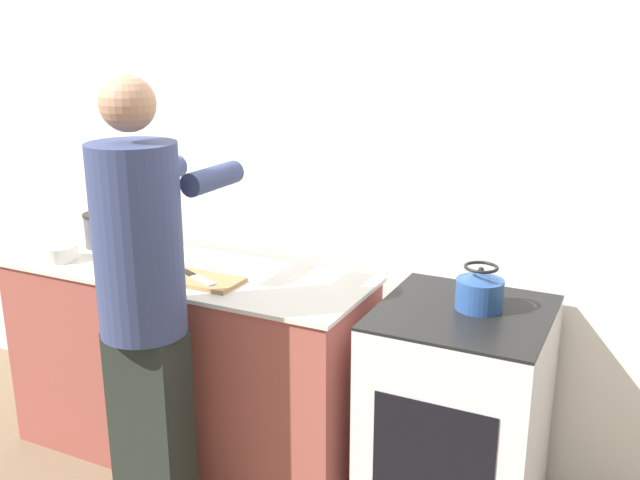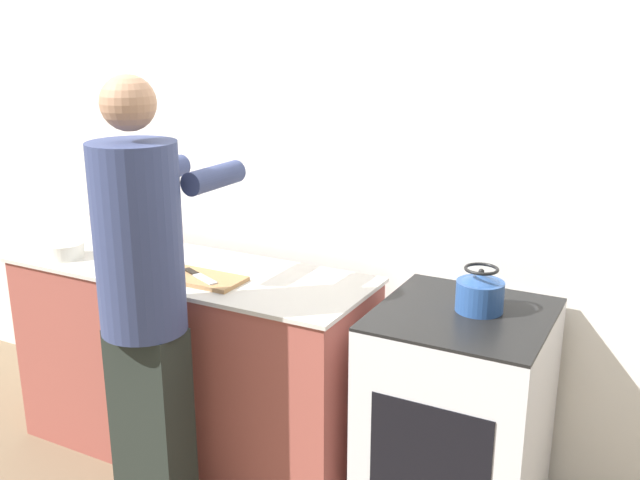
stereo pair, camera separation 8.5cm
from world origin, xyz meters
name	(u,v)px [view 2 (the right image)]	position (x,y,z in m)	size (l,w,h in m)	color
wall_back	(306,175)	(0.00, 0.73, 1.30)	(8.00, 0.05, 2.60)	white
counter	(192,362)	(-0.37, 0.28, 0.46)	(1.70, 0.59, 0.93)	#9E4C42
oven	(457,424)	(0.89, 0.33, 0.47)	(0.63, 0.66, 0.93)	silver
person	(145,297)	(-0.18, -0.20, 0.98)	(0.36, 0.60, 1.80)	#222823
cutting_board	(203,279)	(-0.20, 0.18, 0.94)	(0.35, 0.19, 0.02)	#A87A4C
knife	(199,276)	(-0.21, 0.17, 0.95)	(0.23, 0.13, 0.01)	silver
kettle	(480,293)	(0.93, 0.37, 1.01)	(0.18, 0.18, 0.17)	#284C8C
bowl_prep	(125,256)	(-0.62, 0.18, 0.97)	(0.13, 0.13, 0.09)	#426684
bowl_mixing	(65,250)	(-0.95, 0.14, 0.96)	(0.17, 0.17, 0.07)	silver
canister_jar	(108,228)	(-0.93, 0.40, 1.01)	(0.17, 0.17, 0.17)	#4C4C51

